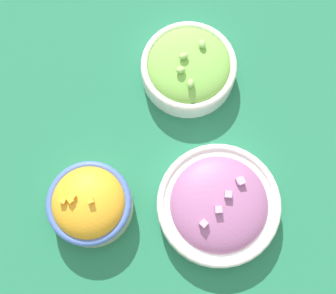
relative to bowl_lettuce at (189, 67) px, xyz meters
name	(u,v)px	position (x,y,z in m)	size (l,w,h in m)	color
ground_plane	(168,151)	(0.04, -0.14, -0.03)	(3.00, 3.00, 0.00)	#23704C
bowl_lettuce	(189,67)	(0.00, 0.00, 0.00)	(0.17, 0.17, 0.07)	white
bowl_squash	(90,204)	(-0.03, -0.29, 0.00)	(0.14, 0.14, 0.08)	beige
bowl_red_onion	(218,205)	(0.15, -0.19, 0.00)	(0.20, 0.20, 0.07)	white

